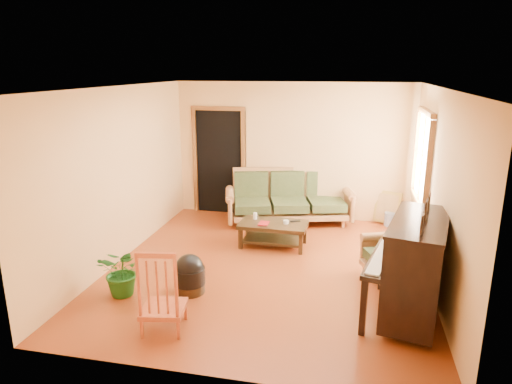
% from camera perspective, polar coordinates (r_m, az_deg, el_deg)
% --- Properties ---
extents(floor, '(5.00, 5.00, 0.00)m').
position_cam_1_polar(floor, '(6.80, 1.42, -9.51)').
color(floor, '#64250D').
rests_on(floor, ground).
extents(doorway, '(1.08, 0.16, 2.05)m').
position_cam_1_polar(doorway, '(9.12, -4.63, 3.70)').
color(doorway, black).
rests_on(doorway, floor).
extents(window, '(0.12, 1.36, 1.46)m').
position_cam_1_polar(window, '(7.57, 20.13, 4.07)').
color(window, white).
rests_on(window, right_wall).
extents(sofa, '(2.49, 1.56, 0.99)m').
position_cam_1_polar(sofa, '(8.58, 4.17, -0.68)').
color(sofa, '#976037').
rests_on(sofa, floor).
extents(coffee_table, '(1.12, 0.63, 0.40)m').
position_cam_1_polar(coffee_table, '(7.54, 2.16, -5.32)').
color(coffee_table, black).
rests_on(coffee_table, floor).
extents(armchair, '(1.08, 1.10, 0.85)m').
position_cam_1_polar(armchair, '(6.53, 16.98, -7.22)').
color(armchair, '#976037').
rests_on(armchair, floor).
extents(piano, '(1.10, 1.52, 1.22)m').
position_cam_1_polar(piano, '(5.61, 19.30, -9.24)').
color(piano, black).
rests_on(piano, floor).
extents(footstool, '(0.43, 0.43, 0.39)m').
position_cam_1_polar(footstool, '(6.12, -8.29, -10.63)').
color(footstool, black).
rests_on(footstool, floor).
extents(red_chair, '(0.55, 0.58, 1.00)m').
position_cam_1_polar(red_chair, '(5.25, -11.61, -11.69)').
color(red_chair, '#94381B').
rests_on(red_chair, floor).
extents(leaning_frame, '(0.49, 0.30, 0.65)m').
position_cam_1_polar(leaning_frame, '(8.89, 16.12, -1.84)').
color(leaning_frame, '#B0943A').
rests_on(leaning_frame, floor).
extents(ceramic_crock, '(0.27, 0.27, 0.26)m').
position_cam_1_polar(ceramic_crock, '(8.84, 16.38, -3.30)').
color(ceramic_crock, '#34559C').
rests_on(ceramic_crock, floor).
extents(potted_plant, '(0.63, 0.56, 0.65)m').
position_cam_1_polar(potted_plant, '(6.18, -16.25, -9.53)').
color(potted_plant, '#195317').
rests_on(potted_plant, floor).
extents(book, '(0.17, 0.22, 0.02)m').
position_cam_1_polar(book, '(7.42, 0.37, -3.91)').
color(book, maroon).
rests_on(book, coffee_table).
extents(candle, '(0.08, 0.08, 0.11)m').
position_cam_1_polar(candle, '(7.63, -0.10, -3.01)').
color(candle, white).
rests_on(candle, coffee_table).
extents(glass_jar, '(0.11, 0.11, 0.06)m').
position_cam_1_polar(glass_jar, '(7.43, 3.78, -3.76)').
color(glass_jar, white).
rests_on(glass_jar, coffee_table).
extents(remote, '(0.17, 0.11, 0.02)m').
position_cam_1_polar(remote, '(7.55, 4.93, -3.65)').
color(remote, black).
rests_on(remote, coffee_table).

